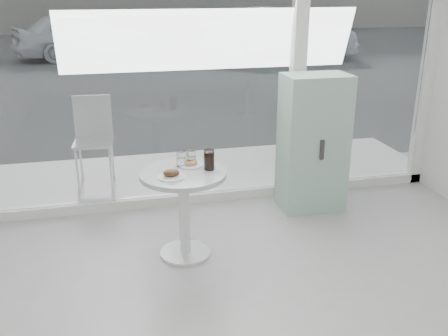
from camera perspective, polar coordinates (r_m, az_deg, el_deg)
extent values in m
cube|color=white|center=(5.47, -1.11, -3.13)|extent=(5.00, 0.12, 0.10)
cube|color=white|center=(6.07, 22.44, 11.95)|extent=(0.12, 0.12, 3.00)
cube|color=white|center=(5.34, 8.49, 12.27)|extent=(0.14, 0.14, 3.00)
cube|color=white|center=(4.99, -10.10, 10.48)|extent=(3.21, 0.02, 2.60)
cube|color=white|center=(5.68, 15.87, 11.19)|extent=(1.41, 0.02, 2.60)
cylinder|color=white|center=(4.44, -4.43, -9.61)|extent=(0.44, 0.44, 0.03)
cylinder|color=white|center=(4.27, -4.56, -5.47)|extent=(0.09, 0.09, 0.70)
cylinder|color=white|center=(4.12, -4.71, -0.71)|extent=(0.72, 0.72, 0.04)
cube|color=silver|center=(6.21, -2.69, -0.50)|extent=(5.60, 1.60, 0.05)
cube|color=#363636|center=(18.08, -10.18, 12.83)|extent=(40.00, 24.00, 0.00)
cube|color=#8AB09F|center=(5.17, 10.13, 2.81)|extent=(0.65, 0.44, 1.40)
cube|color=#333333|center=(4.97, 11.14, 2.05)|extent=(0.04, 0.02, 0.20)
cylinder|color=white|center=(5.76, -16.43, -0.17)|extent=(0.03, 0.03, 0.48)
cylinder|color=white|center=(5.72, -12.82, 0.02)|extent=(0.03, 0.03, 0.48)
cylinder|color=white|center=(6.10, -16.05, 1.00)|extent=(0.03, 0.03, 0.48)
cylinder|color=white|center=(6.07, -12.64, 1.20)|extent=(0.03, 0.03, 0.48)
cube|color=white|center=(5.83, -14.70, 2.86)|extent=(0.46, 0.46, 0.03)
cube|color=white|center=(5.96, -14.75, 5.79)|extent=(0.43, 0.05, 0.48)
imported|color=silver|center=(17.01, -15.73, 14.47)|extent=(4.65, 3.01, 1.47)
imported|color=#9B9CA2|center=(16.36, 6.19, 15.06)|extent=(5.00, 2.54, 1.57)
cylinder|color=white|center=(4.00, -6.04, -1.03)|extent=(0.22, 0.22, 0.01)
cube|color=white|center=(3.99, -5.74, -0.92)|extent=(0.14, 0.13, 0.00)
ellipsoid|color=#3A1E10|center=(3.98, -6.06, -0.57)|extent=(0.13, 0.11, 0.06)
ellipsoid|color=#3A1E10|center=(4.01, -5.60, -0.50)|extent=(0.07, 0.06, 0.04)
cylinder|color=white|center=(4.24, -3.85, 0.32)|extent=(0.20, 0.20, 0.01)
torus|color=tan|center=(4.24, -3.86, 0.65)|extent=(0.12, 0.12, 0.04)
cylinder|color=white|center=(4.23, -4.89, 1.06)|extent=(0.08, 0.08, 0.13)
cylinder|color=white|center=(4.23, -4.88, 0.71)|extent=(0.07, 0.07, 0.07)
cylinder|color=white|center=(4.25, -3.74, 1.20)|extent=(0.08, 0.08, 0.13)
cylinder|color=white|center=(4.26, -3.73, 0.86)|extent=(0.07, 0.07, 0.07)
cylinder|color=white|center=(4.13, -1.72, 0.95)|extent=(0.09, 0.09, 0.17)
cylinder|color=black|center=(4.13, -1.72, 0.86)|extent=(0.08, 0.08, 0.15)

